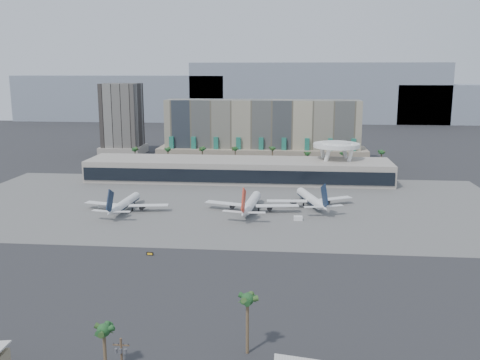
# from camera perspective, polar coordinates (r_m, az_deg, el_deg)

# --- Properties ---
(ground) EXTENTS (900.00, 900.00, 0.00)m
(ground) POSITION_cam_1_polar(r_m,az_deg,el_deg) (197.75, -3.33, -6.47)
(ground) COLOR #232326
(ground) RESTS_ON ground
(apron_pad) EXTENTS (260.00, 130.00, 0.06)m
(apron_pad) POSITION_cam_1_polar(r_m,az_deg,el_deg) (250.11, -1.43, -2.57)
(apron_pad) COLOR #5B5B59
(apron_pad) RESTS_ON ground
(mountain_ridge) EXTENTS (680.00, 60.00, 70.00)m
(mountain_ridge) POSITION_cam_1_polar(r_m,az_deg,el_deg) (656.48, 5.36, 8.83)
(mountain_ridge) COLOR gray
(mountain_ridge) RESTS_ON ground
(hotel) EXTENTS (140.00, 30.00, 42.00)m
(hotel) POSITION_cam_1_polar(r_m,az_deg,el_deg) (363.38, 2.37, 4.58)
(hotel) COLOR tan
(hotel) RESTS_ON ground
(office_tower) EXTENTS (30.00, 30.00, 52.00)m
(office_tower) POSITION_cam_1_polar(r_m,az_deg,el_deg) (406.99, -12.43, 5.94)
(office_tower) COLOR black
(office_tower) RESTS_ON ground
(terminal) EXTENTS (170.00, 32.50, 14.50)m
(terminal) POSITION_cam_1_polar(r_m,az_deg,el_deg) (302.01, -0.20, 1.16)
(terminal) COLOR #B1A79B
(terminal) RESTS_ON ground
(saucer_structure) EXTENTS (26.00, 26.00, 21.89)m
(saucer_structure) POSITION_cam_1_polar(r_m,az_deg,el_deg) (305.87, 10.24, 3.38)
(saucer_structure) COLOR white
(saucer_structure) RESTS_ON ground
(palm_row) EXTENTS (157.80, 2.80, 13.10)m
(palm_row) POSITION_cam_1_polar(r_m,az_deg,el_deg) (335.34, 1.58, 2.90)
(palm_row) COLOR brown
(palm_row) RESTS_ON ground
(airliner_left) EXTENTS (38.69, 39.90, 13.77)m
(airliner_left) POSITION_cam_1_polar(r_m,az_deg,el_deg) (242.25, -12.17, -2.47)
(airliner_left) COLOR white
(airliner_left) RESTS_ON ground
(airliner_centre) EXTENTS (42.10, 43.49, 15.02)m
(airliner_centre) POSITION_cam_1_polar(r_m,az_deg,el_deg) (235.57, 1.17, -2.52)
(airliner_centre) COLOR white
(airliner_centre) RESTS_ON ground
(airliner_right) EXTENTS (39.61, 41.05, 14.55)m
(airliner_right) POSITION_cam_1_polar(r_m,az_deg,el_deg) (246.54, 7.57, -2.01)
(airliner_right) COLOR white
(airliner_right) RESTS_ON ground
(service_vehicle_a) EXTENTS (5.10, 2.70, 2.43)m
(service_vehicle_a) POSITION_cam_1_polar(r_m,az_deg,el_deg) (250.30, -14.29, -2.65)
(service_vehicle_a) COLOR white
(service_vehicle_a) RESTS_ON ground
(service_vehicle_b) EXTENTS (3.69, 2.24, 1.85)m
(service_vehicle_b) POSITION_cam_1_polar(r_m,az_deg,el_deg) (224.32, 6.21, -4.08)
(service_vehicle_b) COLOR white
(service_vehicle_b) RESTS_ON ground
(taxiway_sign) EXTENTS (2.40, 0.59, 1.08)m
(taxiway_sign) POSITION_cam_1_polar(r_m,az_deg,el_deg) (184.81, -9.58, -7.76)
(taxiway_sign) COLOR black
(taxiway_sign) RESTS_ON ground
(near_palm_a) EXTENTS (6.00, 6.00, 10.52)m
(near_palm_a) POSITION_cam_1_polar(r_m,az_deg,el_deg) (117.74, -14.30, -15.88)
(near_palm_a) COLOR brown
(near_palm_a) RESTS_ON ground
(near_palm_b) EXTENTS (6.00, 6.00, 14.14)m
(near_palm_b) POSITION_cam_1_polar(r_m,az_deg,el_deg) (119.14, 0.80, -13.25)
(near_palm_b) COLOR brown
(near_palm_b) RESTS_ON ground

